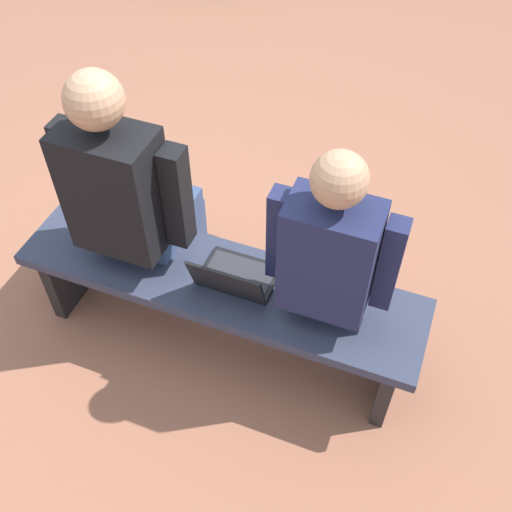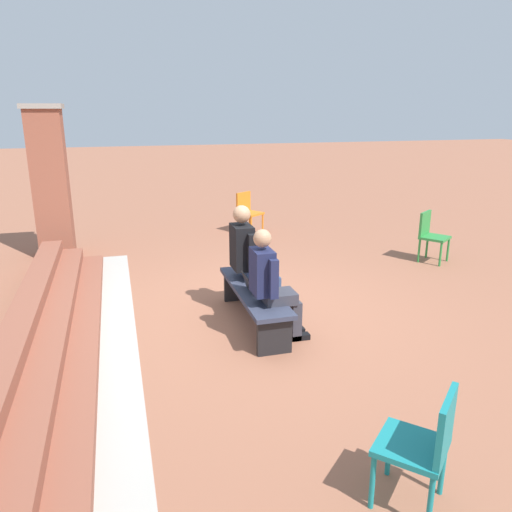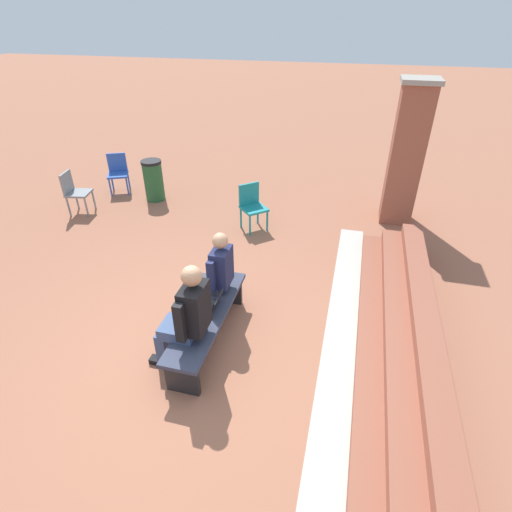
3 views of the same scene
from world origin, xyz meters
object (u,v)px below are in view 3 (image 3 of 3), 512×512
at_px(bench, 208,319).
at_px(person_student, 214,273).
at_px(person_adult, 186,315).
at_px(litter_bin, 154,180).
at_px(laptop, 210,305).
at_px(plastic_chair_by_pillar, 118,171).
at_px(plastic_chair_foreground, 74,190).
at_px(plastic_chair_far_left, 252,204).

xyz_separation_m(bench, person_student, (-0.47, -0.06, 0.34)).
distance_m(person_adult, litter_bin, 4.91).
bearing_deg(person_adult, laptop, 170.56).
bearing_deg(plastic_chair_by_pillar, person_student, 44.91).
height_order(plastic_chair_by_pillar, litter_bin, litter_bin).
xyz_separation_m(person_student, litter_bin, (-3.31, -2.55, -0.26)).
bearing_deg(plastic_chair_foreground, person_student, 58.19).
relative_size(plastic_chair_foreground, plastic_chair_far_left, 1.00).
distance_m(plastic_chair_foreground, plastic_chair_far_left, 3.56).
distance_m(bench, plastic_chair_foreground, 4.74).
distance_m(plastic_chair_far_left, litter_bin, 2.46).
height_order(person_student, person_adult, person_adult).
bearing_deg(plastic_chair_far_left, litter_bin, -107.35).
distance_m(plastic_chair_foreground, plastic_chair_by_pillar, 1.22).
height_order(bench, litter_bin, litter_bin).
bearing_deg(laptop, plastic_chair_far_left, -174.66).
bearing_deg(bench, litter_bin, -145.36).
bearing_deg(plastic_chair_by_pillar, bench, 41.83).
xyz_separation_m(person_student, plastic_chair_far_left, (-2.58, -0.20, -0.21)).
xyz_separation_m(bench, litter_bin, (-3.78, -2.61, 0.08)).
bearing_deg(plastic_chair_by_pillar, person_adult, 38.55).
distance_m(person_student, plastic_chair_foreground, 4.42).
distance_m(person_student, litter_bin, 4.19).
relative_size(person_student, litter_bin, 1.49).
height_order(person_student, litter_bin, person_student).
height_order(laptop, plastic_chair_far_left, plastic_chair_far_left).
relative_size(plastic_chair_by_pillar, litter_bin, 0.98).
xyz_separation_m(plastic_chair_by_pillar, litter_bin, (0.21, 0.96, -0.05)).
bearing_deg(litter_bin, plastic_chair_foreground, -50.80).
relative_size(laptop, plastic_chair_far_left, 0.38).
distance_m(plastic_chair_far_left, plastic_chair_by_pillar, 3.44).
distance_m(bench, person_student, 0.58).
bearing_deg(litter_bin, bench, 34.64).
height_order(plastic_chair_foreground, plastic_chair_by_pillar, same).
relative_size(person_adult, plastic_chair_far_left, 1.63).
height_order(plastic_chair_foreground, litter_bin, litter_bin).
distance_m(bench, plastic_chair_far_left, 3.06).
relative_size(person_student, laptop, 4.00).
xyz_separation_m(bench, laptop, (-0.08, 0.01, 0.15)).
height_order(bench, person_student, person_student).
bearing_deg(bench, person_adult, -9.66).
bearing_deg(person_student, litter_bin, -142.40).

